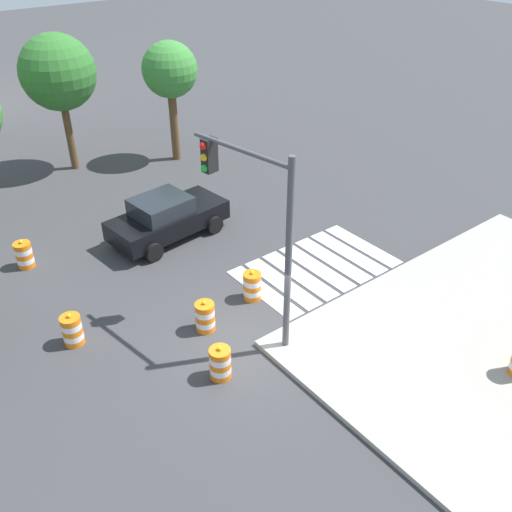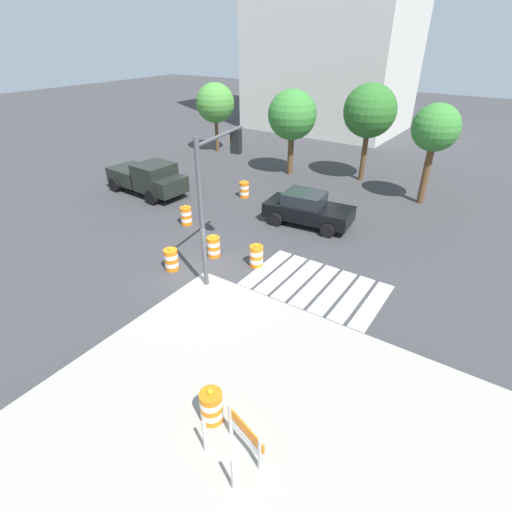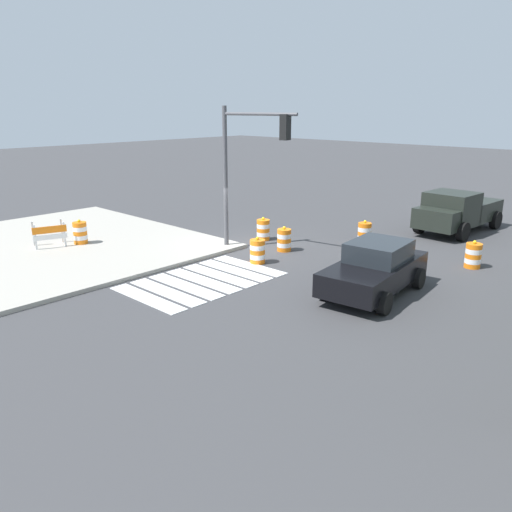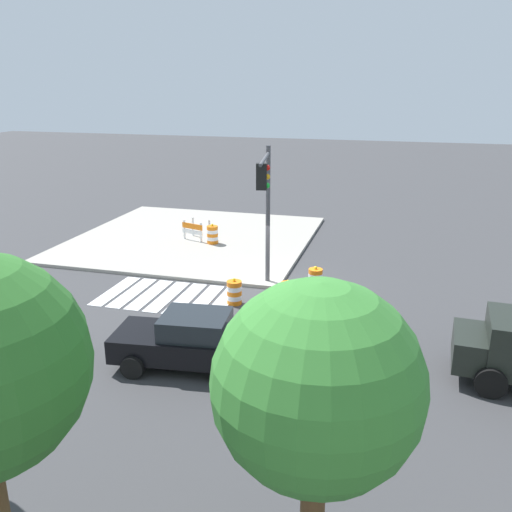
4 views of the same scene
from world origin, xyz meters
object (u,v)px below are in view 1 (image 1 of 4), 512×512
Objects in this scene: traffic_barrel_near_corner at (72,330)px; traffic_barrel_crosswalk_end at (205,317)px; traffic_barrel_median_far at (220,363)px; street_tree_streetside_near at (58,73)px; sports_car at (167,217)px; traffic_barrel_median_near at (252,286)px; traffic_barrel_far_curb at (24,255)px; traffic_light_pole at (254,209)px; street_tree_corner_lot at (170,71)px.

traffic_barrel_crosswalk_end is (3.21, -1.75, 0.00)m from traffic_barrel_near_corner.
traffic_barrel_median_far is 15.65m from street_tree_streetside_near.
street_tree_streetside_near is (-0.23, 8.02, 3.46)m from sports_car.
sports_car is at bearing 34.43° from traffic_barrel_near_corner.
traffic_barrel_far_curb is at bearing 129.15° from traffic_barrel_median_near.
traffic_light_pole is 1.03× the size of street_tree_corner_lot.
street_tree_corner_lot is at bearing 29.04° from traffic_barrel_far_curb.
street_tree_streetside_near reaches higher than sports_car.
traffic_light_pole reaches higher than traffic_barrel_far_curb.
traffic_barrel_near_corner is 4.67m from traffic_barrel_far_curb.
traffic_barrel_median_far is at bearing -74.80° from traffic_barrel_far_curb.
traffic_light_pole is 14.10m from street_tree_streetside_near.
traffic_barrel_crosswalk_end is 13.20m from street_tree_corner_lot.
traffic_barrel_median_near is (0.17, -4.82, -0.36)m from sports_car.
traffic_barrel_crosswalk_end is 0.17× the size of street_tree_streetside_near.
traffic_barrel_near_corner is 1.00× the size of traffic_barrel_median_far.
traffic_barrel_median_far is at bearing -153.23° from traffic_light_pole.
traffic_barrel_median_far is 0.19× the size of street_tree_corner_lot.
traffic_barrel_median_near is at bearing -109.40° from street_tree_corner_lot.
street_tree_corner_lot is (4.73, 12.18, 0.16)m from traffic_light_pole.
traffic_barrel_far_curb is at bearing -123.72° from street_tree_streetside_near.
street_tree_corner_lot is (4.02, 6.10, 3.25)m from sports_car.
traffic_light_pole reaches higher than street_tree_corner_lot.
sports_car is 7.44m from traffic_barrel_median_far.
street_tree_streetside_near is 1.10× the size of street_tree_corner_lot.
sports_car is 8.00m from street_tree_corner_lot.
traffic_barrel_median_near is at bearing 38.85° from traffic_barrel_median_far.
traffic_light_pole is (-0.71, -6.07, 3.10)m from sports_car.
traffic_barrel_near_corner is at bearing 151.33° from traffic_barrel_crosswalk_end.
traffic_barrel_near_corner is 1.00× the size of traffic_barrel_crosswalk_end.
street_tree_corner_lot is at bearing 56.64° from sports_car.
sports_car is at bearing 92.04° from traffic_barrel_median_near.
traffic_light_pole reaches higher than traffic_barrel_crosswalk_end.
sports_car is 8.74m from street_tree_streetside_near.
traffic_light_pole is at bearing -61.00° from traffic_barrel_far_curb.
traffic_barrel_far_curb is at bearing 165.45° from sports_car.
street_tree_corner_lot reaches higher than traffic_barrel_far_curb.
street_tree_corner_lot is at bearing 63.45° from traffic_barrel_median_far.
traffic_barrel_median_far is 0.17× the size of street_tree_streetside_near.
traffic_barrel_median_far is at bearing -55.16° from traffic_barrel_near_corner.
traffic_barrel_near_corner is 3.65m from traffic_barrel_crosswalk_end.
traffic_barrel_crosswalk_end is 0.19× the size of street_tree_corner_lot.
street_tree_corner_lot is (3.85, 10.92, 3.61)m from traffic_barrel_median_near.
traffic_light_pole is (1.82, 0.92, 3.46)m from traffic_barrel_median_far.
sports_car is at bearing 83.36° from traffic_light_pole.
traffic_barrel_crosswalk_end is 1.00× the size of traffic_barrel_median_near.
traffic_barrel_far_curb is 0.19× the size of traffic_light_pole.
traffic_barrel_near_corner is 1.00× the size of traffic_barrel_median_near.
street_tree_streetside_near reaches higher than traffic_barrel_crosswalk_end.
street_tree_streetside_near reaches higher than street_tree_corner_lot.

